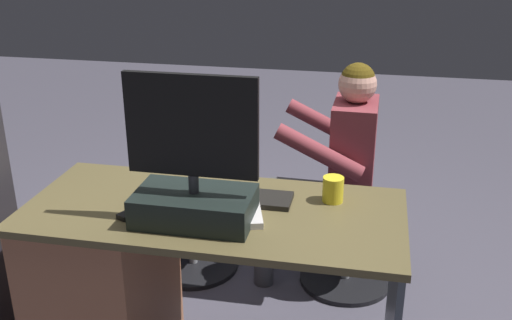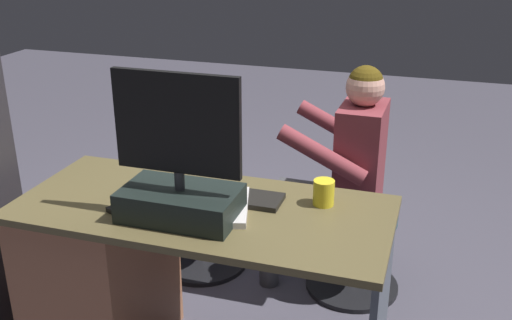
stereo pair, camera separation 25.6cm
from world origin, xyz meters
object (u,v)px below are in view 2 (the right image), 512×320
(visitor_chair, at_px, (354,241))
(teddy_bear, at_px, (200,156))
(office_chair_teddy, at_px, (201,221))
(person, at_px, (340,165))
(desk, at_px, (123,271))
(tv_remote, at_px, (126,205))
(keyboard, at_px, (228,196))
(computer_mouse, at_px, (149,184))
(cup, at_px, (324,193))
(monitor, at_px, (180,181))

(visitor_chair, bearing_deg, teddy_bear, 0.22)
(office_chair_teddy, distance_m, person, 0.83)
(person, bearing_deg, teddy_bear, 0.10)
(person, bearing_deg, desk, 46.53)
(desk, height_order, tv_remote, tv_remote)
(office_chair_teddy, bearing_deg, visitor_chair, -178.86)
(visitor_chair, bearing_deg, keyboard, 59.54)
(keyboard, relative_size, teddy_bear, 1.07)
(visitor_chair, height_order, person, person)
(office_chair_teddy, bearing_deg, tv_remote, 95.10)
(keyboard, distance_m, office_chair_teddy, 0.94)
(keyboard, bearing_deg, teddy_bear, -59.27)
(computer_mouse, xyz_separation_m, cup, (-0.68, -0.07, 0.03))
(computer_mouse, xyz_separation_m, teddy_bear, (0.08, -0.70, -0.15))
(office_chair_teddy, xyz_separation_m, visitor_chair, (-0.81, -0.02, 0.01))
(monitor, height_order, person, monitor)
(cup, bearing_deg, office_chair_teddy, -38.84)
(tv_remote, distance_m, visitor_chair, 1.25)
(cup, relative_size, visitor_chair, 0.21)
(computer_mouse, relative_size, person, 0.08)
(cup, height_order, person, person)
(desk, xyz_separation_m, computer_mouse, (-0.10, -0.08, 0.37))
(monitor, xyz_separation_m, visitor_chair, (-0.51, -0.88, -0.63))
(computer_mouse, height_order, visitor_chair, computer_mouse)
(desk, xyz_separation_m, monitor, (-0.33, 0.10, 0.49))
(desk, distance_m, computer_mouse, 0.39)
(desk, distance_m, office_chair_teddy, 0.78)
(keyboard, xyz_separation_m, visitor_chair, (-0.40, -0.69, -0.50))
(office_chair_teddy, bearing_deg, computer_mouse, 96.80)
(tv_remote, relative_size, visitor_chair, 0.32)
(desk, relative_size, teddy_bear, 3.55)
(office_chair_teddy, bearing_deg, cup, 141.16)
(computer_mouse, relative_size, cup, 0.99)
(teddy_bear, bearing_deg, desk, 88.34)
(office_chair_teddy, bearing_deg, monitor, 109.25)
(keyboard, height_order, office_chair_teddy, keyboard)
(teddy_bear, bearing_deg, person, -179.90)
(computer_mouse, height_order, office_chair_teddy, computer_mouse)
(keyboard, distance_m, cup, 0.36)
(keyboard, bearing_deg, visitor_chair, -120.46)
(visitor_chair, bearing_deg, desk, 43.13)
(tv_remote, xyz_separation_m, teddy_bear, (0.08, -0.87, -0.15))
(desk, height_order, cup, cup)
(monitor, distance_m, teddy_bear, 0.97)
(keyboard, bearing_deg, computer_mouse, 1.92)
(desk, height_order, person, person)
(teddy_bear, height_order, visitor_chair, teddy_bear)
(cup, relative_size, teddy_bear, 0.25)
(cup, relative_size, person, 0.08)
(teddy_bear, distance_m, person, 0.72)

